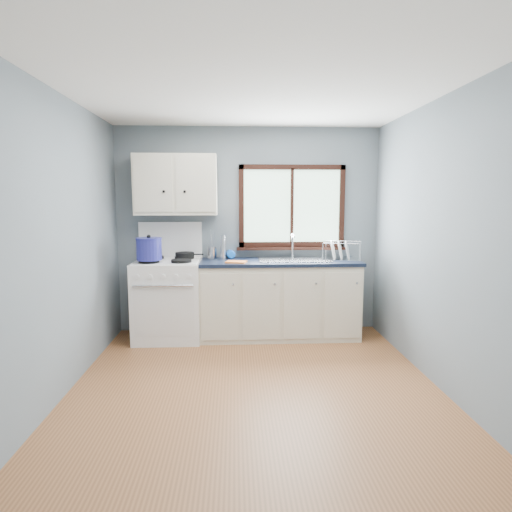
{
  "coord_description": "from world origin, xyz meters",
  "views": [
    {
      "loc": [
        -0.17,
        -3.47,
        1.63
      ],
      "look_at": [
        0.05,
        0.9,
        1.05
      ],
      "focal_mm": 30.0,
      "sensor_mm": 36.0,
      "label": 1
    }
  ],
  "objects_px": {
    "skillet": "(185,254)",
    "dish_rack": "(341,255)",
    "stockpot": "(149,249)",
    "thermos": "(223,248)",
    "sink": "(294,265)",
    "utensil_crock": "(212,252)",
    "base_cabinets": "(279,302)",
    "gas_range": "(168,297)"
  },
  "relations": [
    {
      "from": "skillet",
      "to": "dish_rack",
      "type": "xyz_separation_m",
      "value": [
        1.86,
        -0.11,
        -0.0
      ]
    },
    {
      "from": "stockpot",
      "to": "thermos",
      "type": "distance_m",
      "value": 0.87
    },
    {
      "from": "sink",
      "to": "utensil_crock",
      "type": "distance_m",
      "value": 1.01
    },
    {
      "from": "base_cabinets",
      "to": "stockpot",
      "type": "distance_m",
      "value": 1.64
    },
    {
      "from": "skillet",
      "to": "dish_rack",
      "type": "distance_m",
      "value": 1.86
    },
    {
      "from": "sink",
      "to": "utensil_crock",
      "type": "height_order",
      "value": "utensil_crock"
    },
    {
      "from": "thermos",
      "to": "dish_rack",
      "type": "xyz_separation_m",
      "value": [
        1.41,
        -0.11,
        -0.08
      ]
    },
    {
      "from": "stockpot",
      "to": "dish_rack",
      "type": "distance_m",
      "value": 2.23
    },
    {
      "from": "skillet",
      "to": "stockpot",
      "type": "xyz_separation_m",
      "value": [
        -0.36,
        -0.3,
        0.1
      ]
    },
    {
      "from": "gas_range",
      "to": "skillet",
      "type": "distance_m",
      "value": 0.54
    },
    {
      "from": "base_cabinets",
      "to": "sink",
      "type": "xyz_separation_m",
      "value": [
        0.18,
        -0.0,
        0.45
      ]
    },
    {
      "from": "skillet",
      "to": "dish_rack",
      "type": "height_order",
      "value": "dish_rack"
    },
    {
      "from": "dish_rack",
      "to": "sink",
      "type": "bearing_deg",
      "value": -159.9
    },
    {
      "from": "skillet",
      "to": "stockpot",
      "type": "bearing_deg",
      "value": -136.9
    },
    {
      "from": "gas_range",
      "to": "stockpot",
      "type": "height_order",
      "value": "gas_range"
    },
    {
      "from": "dish_rack",
      "to": "base_cabinets",
      "type": "bearing_deg",
      "value": -160.22
    },
    {
      "from": "thermos",
      "to": "utensil_crock",
      "type": "bearing_deg",
      "value": 149.09
    },
    {
      "from": "skillet",
      "to": "utensil_crock",
      "type": "relative_size",
      "value": 0.97
    },
    {
      "from": "base_cabinets",
      "to": "stockpot",
      "type": "height_order",
      "value": "stockpot"
    },
    {
      "from": "utensil_crock",
      "to": "sink",
      "type": "bearing_deg",
      "value": -11.68
    },
    {
      "from": "utensil_crock",
      "to": "thermos",
      "type": "relative_size",
      "value": 1.26
    },
    {
      "from": "gas_range",
      "to": "dish_rack",
      "type": "height_order",
      "value": "gas_range"
    },
    {
      "from": "gas_range",
      "to": "dish_rack",
      "type": "bearing_deg",
      "value": 0.84
    },
    {
      "from": "gas_range",
      "to": "skillet",
      "type": "relative_size",
      "value": 4.0
    },
    {
      "from": "base_cabinets",
      "to": "utensil_crock",
      "type": "bearing_deg",
      "value": 165.82
    },
    {
      "from": "utensil_crock",
      "to": "dish_rack",
      "type": "bearing_deg",
      "value": -7.07
    },
    {
      "from": "utensil_crock",
      "to": "thermos",
      "type": "bearing_deg",
      "value": -30.91
    },
    {
      "from": "sink",
      "to": "skillet",
      "type": "xyz_separation_m",
      "value": [
        -1.3,
        0.12,
        0.12
      ]
    },
    {
      "from": "utensil_crock",
      "to": "skillet",
      "type": "bearing_deg",
      "value": -165.48
    },
    {
      "from": "gas_range",
      "to": "skillet",
      "type": "xyz_separation_m",
      "value": [
        0.19,
        0.14,
        0.49
      ]
    },
    {
      "from": "sink",
      "to": "dish_rack",
      "type": "height_order",
      "value": "sink"
    },
    {
      "from": "gas_range",
      "to": "dish_rack",
      "type": "distance_m",
      "value": 2.1
    },
    {
      "from": "skillet",
      "to": "stockpot",
      "type": "height_order",
      "value": "stockpot"
    },
    {
      "from": "sink",
      "to": "skillet",
      "type": "distance_m",
      "value": 1.31
    },
    {
      "from": "gas_range",
      "to": "skillet",
      "type": "height_order",
      "value": "gas_range"
    },
    {
      "from": "gas_range",
      "to": "thermos",
      "type": "distance_m",
      "value": 0.86
    },
    {
      "from": "dish_rack",
      "to": "utensil_crock",
      "type": "bearing_deg",
      "value": -168.17
    },
    {
      "from": "utensil_crock",
      "to": "thermos",
      "type": "xyz_separation_m",
      "value": [
        0.13,
        -0.08,
        0.07
      ]
    },
    {
      "from": "sink",
      "to": "skillet",
      "type": "height_order",
      "value": "sink"
    },
    {
      "from": "sink",
      "to": "skillet",
      "type": "relative_size",
      "value": 2.47
    },
    {
      "from": "gas_range",
      "to": "base_cabinets",
      "type": "xyz_separation_m",
      "value": [
        1.31,
        0.02,
        -0.08
      ]
    },
    {
      "from": "stockpot",
      "to": "thermos",
      "type": "relative_size",
      "value": 1.29
    }
  ]
}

